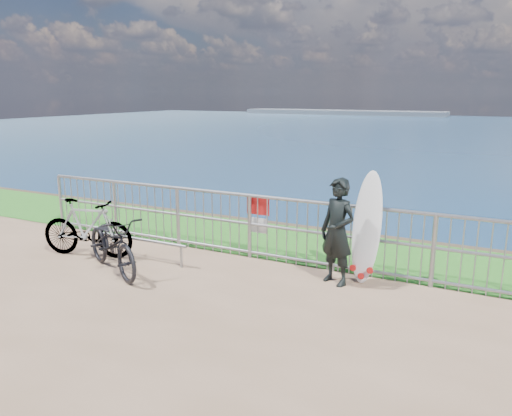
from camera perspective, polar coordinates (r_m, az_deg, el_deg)
The scene contains 8 objects.
grass_strip at distance 9.47m, azimuth 5.07°, elevation -4.11°, with size 120.00×120.00×0.00m, color #20681C.
seascape at distance 160.42m, azimuth 9.85°, elevation 10.50°, with size 260.00×260.00×5.00m.
railing at distance 8.33m, azimuth 2.42°, elevation -2.39°, with size 10.06×0.10×1.13m.
surfer at distance 7.44m, azimuth 9.30°, elevation -2.70°, with size 0.58×0.38×1.60m, color black.
surfboard at distance 7.65m, azimuth 12.51°, elevation -2.60°, with size 0.47×0.42×1.69m.
bicycle_near at distance 8.21m, azimuth -16.11°, elevation -3.94°, with size 0.63×1.79×0.94m, color black.
bicycle_far at distance 9.12m, azimuth -18.76°, elevation -2.17°, with size 0.48×1.70×1.02m, color black.
bike_rack at distance 8.72m, azimuth -13.10°, elevation -3.77°, with size 1.88×0.05×0.39m.
Camera 1 is at (3.31, -5.72, 2.81)m, focal length 35.00 mm.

